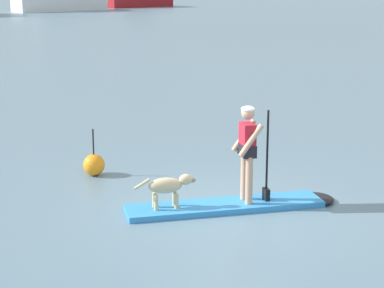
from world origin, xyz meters
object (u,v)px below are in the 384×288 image
dog (168,186)px  marker_buoy (94,165)px  paddleboard (238,205)px  person_paddler (248,147)px

dog → marker_buoy: marker_buoy is taller
dog → marker_buoy: 2.66m
paddleboard → marker_buoy: 3.27m
person_paddler → dog: size_ratio=1.65×
dog → person_paddler: bearing=-19.4°
marker_buoy → person_paddler: bearing=-66.4°
person_paddler → paddleboard: bearing=160.6°
person_paddler → dog: person_paddler is taller
paddleboard → person_paddler: person_paddler is taller
person_paddler → dog: (-1.26, 0.44, -0.57)m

